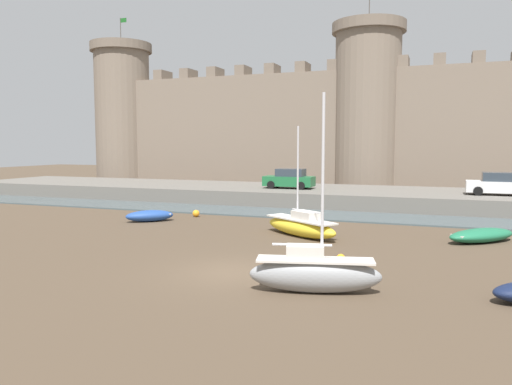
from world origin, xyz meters
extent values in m
plane|color=#4C3D2D|center=(0.00, 0.00, 0.00)|extent=(160.00, 160.00, 0.00)
cube|color=#47565B|center=(0.00, 15.95, 0.05)|extent=(80.00, 4.50, 0.10)
cube|color=#666059|center=(0.00, 23.20, 0.60)|extent=(70.66, 10.00, 1.20)
cube|color=#7A6B5B|center=(0.00, 34.74, 6.11)|extent=(58.66, 2.80, 12.23)
cylinder|color=#7A6B5B|center=(-29.33, 34.74, 7.93)|extent=(6.48, 6.48, 15.85)
cylinder|color=#706254|center=(-29.33, 34.74, 16.35)|extent=(7.26, 7.26, 1.00)
cylinder|color=#4C4742|center=(-29.33, 34.74, 18.35)|extent=(0.10, 0.10, 3.00)
cube|color=#19591E|center=(-28.88, 34.74, 19.55)|extent=(0.80, 0.04, 0.50)
cylinder|color=#7A6B5B|center=(0.00, 34.74, 7.93)|extent=(6.48, 6.48, 15.85)
cylinder|color=#706254|center=(0.00, 34.74, 16.35)|extent=(7.26, 7.26, 1.00)
cylinder|color=#4C4742|center=(0.00, 34.74, 18.35)|extent=(0.10, 0.10, 3.00)
cube|color=#746557|center=(-23.61, 34.74, 12.78)|extent=(1.10, 2.52, 1.10)
cube|color=#746557|center=(-20.24, 34.74, 12.78)|extent=(1.10, 2.52, 1.10)
cube|color=#746557|center=(-16.87, 34.74, 12.78)|extent=(1.10, 2.52, 1.10)
cube|color=#746557|center=(-13.49, 34.74, 12.78)|extent=(1.10, 2.52, 1.10)
cube|color=#746557|center=(-10.12, 34.74, 12.78)|extent=(1.10, 2.52, 1.10)
cube|color=#746557|center=(-6.75, 34.74, 12.78)|extent=(1.10, 2.52, 1.10)
cube|color=#746557|center=(-3.37, 34.74, 12.78)|extent=(1.10, 2.52, 1.10)
cube|color=#746557|center=(3.37, 34.74, 12.78)|extent=(1.10, 2.52, 1.10)
cube|color=#746557|center=(6.75, 34.74, 12.78)|extent=(1.10, 2.52, 1.10)
cube|color=#746557|center=(10.12, 34.74, 12.78)|extent=(1.10, 2.52, 1.10)
ellipsoid|color=yellow|center=(0.43, 8.14, 0.46)|extent=(4.95, 3.89, 0.93)
cube|color=silver|center=(0.43, 8.14, 0.89)|extent=(4.34, 3.40, 0.08)
cube|color=silver|center=(0.75, 7.93, 1.15)|extent=(1.65, 1.48, 0.44)
cylinder|color=silver|center=(0.22, 8.28, 3.35)|extent=(0.10, 0.10, 4.84)
cylinder|color=silver|center=(0.86, 7.86, 1.38)|extent=(1.96, 1.35, 0.08)
ellipsoid|color=#1E6B47|center=(9.24, 9.71, 0.34)|extent=(3.79, 3.70, 0.69)
ellipsoid|color=#339266|center=(9.24, 9.71, 0.40)|extent=(3.07, 2.99, 0.38)
cube|color=beige|center=(9.45, 9.91, 0.44)|extent=(0.94, 0.98, 0.06)
cube|color=beige|center=(8.12, 8.65, 0.42)|extent=(0.72, 0.74, 0.08)
ellipsoid|color=gray|center=(3.54, -1.38, 0.56)|extent=(4.41, 2.00, 1.12)
cube|color=silver|center=(3.54, -1.38, 1.08)|extent=(3.87, 1.73, 0.08)
cube|color=silver|center=(3.23, -1.46, 1.34)|extent=(1.32, 0.92, 0.44)
cylinder|color=silver|center=(3.75, -1.33, 3.78)|extent=(0.10, 0.10, 5.32)
cylinder|color=silver|center=(3.13, -1.49, 1.57)|extent=(1.89, 0.54, 0.08)
ellipsoid|color=#234793|center=(-9.77, 9.71, 0.36)|extent=(2.95, 2.78, 0.71)
ellipsoid|color=blue|center=(-9.77, 9.71, 0.42)|extent=(2.39, 2.25, 0.39)
cube|color=beige|center=(-9.94, 9.56, 0.46)|extent=(0.77, 0.84, 0.06)
cube|color=beige|center=(-8.90, 10.47, 0.44)|extent=(0.61, 0.64, 0.08)
sphere|color=orange|center=(3.55, 3.01, 0.18)|extent=(0.36, 0.36, 0.36)
sphere|color=orange|center=(-7.97, 12.51, 0.23)|extent=(0.47, 0.47, 0.47)
cube|color=silver|center=(11.01, 22.28, 1.80)|extent=(4.11, 1.72, 0.80)
cube|color=#2D3842|center=(11.16, 22.28, 2.50)|extent=(2.26, 1.51, 0.64)
cylinder|color=black|center=(9.74, 21.43, 1.52)|extent=(0.64, 0.18, 0.64)
cylinder|color=black|center=(9.74, 23.13, 1.52)|extent=(0.64, 0.18, 0.64)
cube|color=#1E6638|center=(-4.48, 22.33, 1.80)|extent=(4.11, 1.72, 0.80)
cube|color=#2D3842|center=(-4.33, 22.33, 2.50)|extent=(2.26, 1.51, 0.64)
cylinder|color=black|center=(-5.76, 21.49, 1.52)|extent=(0.64, 0.18, 0.64)
cylinder|color=black|center=(-5.75, 23.19, 1.52)|extent=(0.64, 0.18, 0.64)
cylinder|color=black|center=(-3.21, 21.48, 1.52)|extent=(0.64, 0.18, 0.64)
cylinder|color=black|center=(-3.21, 23.18, 1.52)|extent=(0.64, 0.18, 0.64)
camera|label=1|loc=(7.30, -16.92, 4.81)|focal=35.00mm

